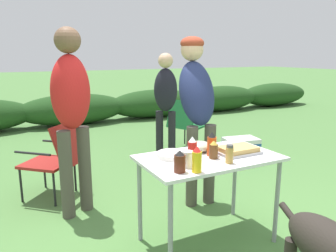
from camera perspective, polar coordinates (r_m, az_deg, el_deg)
ground_plane at (r=2.93m, az=6.78°, el=-19.18°), size 60.00×60.00×0.00m
shrub_hedge at (r=7.55m, az=-16.15°, el=2.80°), size 14.40×0.90×0.68m
folding_table at (r=2.65m, az=7.14°, el=-6.85°), size 1.10×0.64×0.74m
food_tray at (r=2.74m, az=12.04°, el=-4.14°), size 0.34×0.24×0.06m
plate_stack at (r=2.58m, az=0.81°, el=-5.05°), size 0.25×0.25×0.04m
mixing_bowl at (r=2.75m, az=5.57°, el=-3.52°), size 0.19×0.19×0.08m
paper_cup_stack at (r=2.35m, az=3.44°, el=-5.78°), size 0.08×0.08×0.12m
ketchup_bottle at (r=2.47m, az=4.25°, el=-4.10°), size 0.07×0.07×0.19m
mustard_bottle at (r=2.25m, az=5.05°, el=-5.87°), size 0.07×0.07×0.19m
spice_jar at (r=2.47m, az=10.67°, el=-4.83°), size 0.06×0.06×0.14m
beer_bottle at (r=2.56m, az=7.96°, el=-4.14°), size 0.07×0.07×0.14m
bbq_sauce_bottle at (r=2.25m, az=2.05°, el=-6.24°), size 0.08×0.08×0.16m
hot_sauce_bottle at (r=2.62m, az=7.63°, el=-3.18°), size 0.07×0.07×0.19m
standing_person_in_navy_coat at (r=3.34m, az=5.01°, el=4.60°), size 0.42×0.54×1.71m
standing_person_in_gray_fleece at (r=4.60m, az=-0.42°, el=4.98°), size 0.41×0.40×1.55m
standing_person_with_beanie at (r=3.15m, az=-16.43°, el=3.43°), size 0.47×0.41×1.77m
camp_chair_green_behind_table at (r=5.27m, az=3.21°, el=0.72°), size 0.74×0.69×0.83m
camp_chair_near_hedge at (r=3.70m, az=-18.92°, el=-5.02°), size 0.75×0.74×0.83m
cooler_box at (r=4.91m, az=12.54°, el=-4.02°), size 0.53×0.40×0.34m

